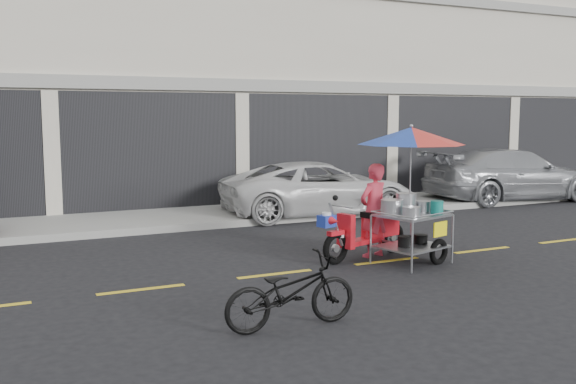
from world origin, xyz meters
name	(u,v)px	position (x,y,z in m)	size (l,w,h in m)	color
ground	(387,261)	(0.00, 0.00, 0.00)	(90.00, 90.00, 0.00)	black
sidewalk	(257,211)	(0.00, 5.50, 0.07)	(45.00, 3.00, 0.15)	gray
shophouse_block	(276,56)	(2.82, 10.59, 4.24)	(36.00, 8.11, 10.40)	beige
centerline	(387,261)	(0.00, 0.00, 0.00)	(42.00, 0.10, 0.01)	gold
white_pickup	(319,189)	(1.25, 4.70, 0.64)	(2.12, 4.60, 1.28)	silver
silver_pickup	(511,175)	(7.24, 4.70, 0.73)	(2.03, 5.00, 1.45)	#A1A3A8
near_bicycle	(291,292)	(-2.83, -2.29, 0.41)	(0.55, 1.57, 0.83)	black
food_vendor_rig	(397,176)	(0.16, 0.00, 1.40)	(2.54, 2.09, 2.23)	black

